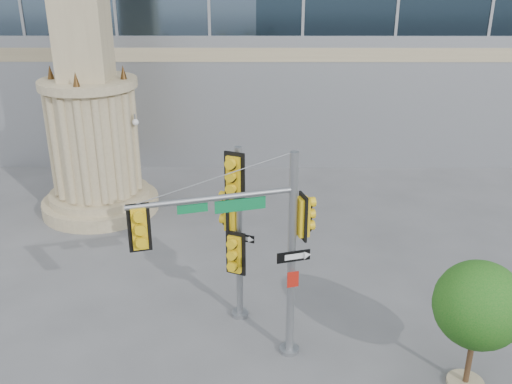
{
  "coord_description": "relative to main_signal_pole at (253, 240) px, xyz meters",
  "views": [
    {
      "loc": [
        0.12,
        -11.3,
        9.07
      ],
      "look_at": [
        0.05,
        2.0,
        3.62
      ],
      "focal_mm": 40.0,
      "sensor_mm": 36.0,
      "label": 1
    }
  ],
  "objects": [
    {
      "name": "ground",
      "position": [
        0.01,
        -0.09,
        -3.24
      ],
      "size": [
        120.0,
        120.0,
        0.0
      ],
      "primitive_type": "plane",
      "color": "#545456",
      "rests_on": "ground"
    },
    {
      "name": "secondary_signal_pole",
      "position": [
        -0.46,
        1.73,
        -0.39
      ],
      "size": [
        0.82,
        0.81,
        4.85
      ],
      "rotation": [
        0.0,
        0.0,
        -0.4
      ],
      "color": "slate",
      "rests_on": "ground"
    },
    {
      "name": "monument",
      "position": [
        -5.99,
        8.91,
        2.28
      ],
      "size": [
        4.4,
        4.4,
        16.6
      ],
      "color": "tan",
      "rests_on": "ground"
    },
    {
      "name": "main_signal_pole",
      "position": [
        0.0,
        0.0,
        0.0
      ],
      "size": [
        3.95,
        1.48,
        5.23
      ],
      "rotation": [
        0.0,
        0.0,
        0.29
      ],
      "color": "slate",
      "rests_on": "ground"
    },
    {
      "name": "street_tree",
      "position": [
        4.94,
        -0.89,
        -1.18
      ],
      "size": [
        2.01,
        1.96,
        3.13
      ],
      "color": "tan",
      "rests_on": "ground"
    }
  ]
}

